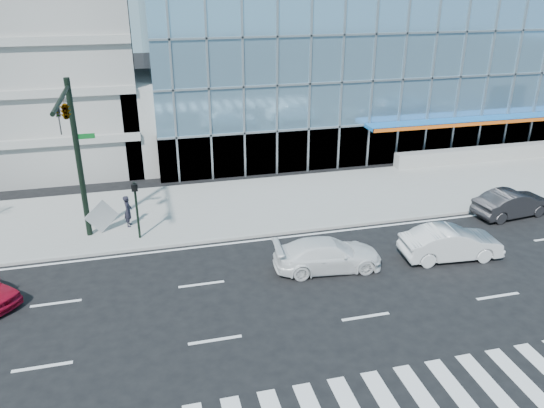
{
  "coord_description": "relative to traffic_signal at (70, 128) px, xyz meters",
  "views": [
    {
      "loc": [
        -7.88,
        -20.06,
        12.36
      ],
      "look_at": [
        -2.06,
        3.0,
        2.17
      ],
      "focal_mm": 35.0,
      "sensor_mm": 36.0,
      "label": 1
    }
  ],
  "objects": [
    {
      "name": "pedestrian",
      "position": [
        1.99,
        2.03,
        -5.16
      ],
      "size": [
        0.49,
        0.67,
        1.71
      ],
      "primitive_type": "imported",
      "rotation": [
        0.0,
        0.0,
        1.43
      ],
      "color": "black",
      "rests_on": "sidewalk"
    },
    {
      "name": "white_sedan",
      "position": [
        16.8,
        -5.07,
        -5.38
      ],
      "size": [
        4.87,
        2.02,
        1.57
      ],
      "primitive_type": "imported",
      "rotation": [
        0.0,
        0.0,
        1.49
      ],
      "color": "silver",
      "rests_on": "ground"
    },
    {
      "name": "ramp_block",
      "position": [
        5.0,
        13.43,
        -3.16
      ],
      "size": [
        6.0,
        8.0,
        6.0
      ],
      "primitive_type": "cube",
      "color": "gray",
      "rests_on": "ground"
    },
    {
      "name": "sidewalk",
      "position": [
        11.0,
        3.43,
        -6.09
      ],
      "size": [
        120.0,
        8.0,
        0.15
      ],
      "primitive_type": "cube",
      "color": "gray",
      "rests_on": "ground"
    },
    {
      "name": "theatre_building",
      "position": [
        25.0,
        21.43,
        1.34
      ],
      "size": [
        42.0,
        26.0,
        15.0
      ],
      "primitive_type": "cube",
      "color": "#77A7C7",
      "rests_on": "ground"
    },
    {
      "name": "dark_sedan",
      "position": [
        22.8,
        -1.57,
        -5.42
      ],
      "size": [
        4.7,
        2.12,
        1.5
      ],
      "primitive_type": "imported",
      "rotation": [
        0.0,
        0.0,
        1.69
      ],
      "color": "black",
      "rests_on": "ground"
    },
    {
      "name": "traffic_signal",
      "position": [
        0.0,
        0.0,
        0.0
      ],
      "size": [
        1.14,
        5.74,
        8.0
      ],
      "color": "black",
      "rests_on": "sidewalk"
    },
    {
      "name": "ped_signal_post",
      "position": [
        2.5,
        0.37,
        -4.02
      ],
      "size": [
        0.3,
        0.33,
        3.0
      ],
      "color": "black",
      "rests_on": "sidewalk"
    },
    {
      "name": "white_suv",
      "position": [
        10.8,
        -4.6,
        -5.44
      ],
      "size": [
        5.11,
        2.4,
        1.44
      ],
      "primitive_type": "imported",
      "rotation": [
        0.0,
        0.0,
        1.49
      ],
      "color": "white",
      "rests_on": "ground"
    },
    {
      "name": "tilted_panel",
      "position": [
        0.69,
        1.52,
        -5.1
      ],
      "size": [
        1.69,
        0.8,
        1.82
      ],
      "primitive_type": "cube",
      "rotation": [
        0.0,
        0.92,
        0.42
      ],
      "color": "#A9A9A9",
      "rests_on": "sidewalk"
    },
    {
      "name": "ground",
      "position": [
        11.0,
        -4.57,
        -6.16
      ],
      "size": [
        160.0,
        160.0,
        0.0
      ],
      "primitive_type": "plane",
      "color": "black",
      "rests_on": "ground"
    }
  ]
}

